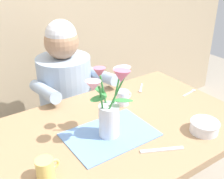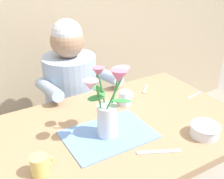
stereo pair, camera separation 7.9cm
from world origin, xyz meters
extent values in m
cube|color=#9E7A56|center=(0.00, 0.00, 0.72)|extent=(1.20, 0.80, 0.04)
cylinder|color=#9E7A56|center=(0.54, 0.34, 0.35)|extent=(0.06, 0.06, 0.70)
cylinder|color=#4C4C56|center=(-0.01, 0.62, 0.20)|extent=(0.30, 0.30, 0.40)
cylinder|color=#99ADC6|center=(-0.01, 0.62, 0.65)|extent=(0.34, 0.34, 0.50)
sphere|color=#A37A5B|center=(-0.01, 0.62, 1.00)|extent=(0.21, 0.21, 0.21)
sphere|color=silver|center=(-0.01, 0.62, 1.04)|extent=(0.19, 0.19, 0.19)
cylinder|color=#99ADC6|center=(-0.20, 0.48, 0.78)|extent=(0.07, 0.33, 0.12)
cylinder|color=#99ADC6|center=(0.18, 0.48, 0.78)|extent=(0.07, 0.33, 0.12)
cube|color=#6B93D1|center=(-0.10, -0.03, 0.74)|extent=(0.40, 0.28, 0.00)
cylinder|color=silver|center=(-0.10, -0.03, 0.82)|extent=(0.09, 0.09, 0.16)
cylinder|color=#388E42|center=(-0.06, -0.03, 0.94)|extent=(0.04, 0.03, 0.18)
cone|color=pink|center=(-0.03, -0.02, 1.03)|extent=(0.11, 0.11, 0.05)
sphere|color=#E5D14C|center=(-0.03, -0.02, 1.04)|extent=(0.02, 0.02, 0.02)
cylinder|color=#388E42|center=(-0.11, 0.00, 0.94)|extent=(0.04, 0.01, 0.18)
cone|color=#DB6684|center=(-0.11, 0.03, 1.03)|extent=(0.08, 0.08, 0.05)
sphere|color=#E5D14C|center=(-0.11, 0.03, 1.04)|extent=(0.02, 0.02, 0.02)
cylinder|color=#388E42|center=(-0.14, -0.04, 0.93)|extent=(0.05, 0.04, 0.16)
cone|color=pink|center=(-0.18, -0.04, 1.02)|extent=(0.09, 0.09, 0.05)
sphere|color=#E5D14C|center=(-0.18, -0.04, 1.02)|extent=(0.02, 0.02, 0.02)
cylinder|color=#388E42|center=(-0.10, -0.07, 0.95)|extent=(0.07, 0.06, 0.20)
cone|color=#DB6684|center=(-0.10, -0.11, 1.06)|extent=(0.10, 0.10, 0.06)
sphere|color=#E5D14C|center=(-0.10, -0.11, 1.07)|extent=(0.02, 0.02, 0.02)
ellipsoid|color=#388E42|center=(-0.05, -0.07, 0.92)|extent=(0.10, 0.08, 0.01)
ellipsoid|color=#388E42|center=(-0.11, 0.03, 0.95)|extent=(0.06, 0.10, 0.04)
ellipsoid|color=#388E42|center=(-0.16, -0.04, 0.96)|extent=(0.10, 0.06, 0.02)
cylinder|color=white|center=(0.28, -0.26, 0.77)|extent=(0.13, 0.13, 0.05)
torus|color=white|center=(0.28, -0.26, 0.79)|extent=(0.14, 0.14, 0.01)
cube|color=silver|center=(0.02, -0.25, 0.74)|extent=(0.18, 0.10, 0.00)
cylinder|color=silver|center=(0.12, 0.17, 0.78)|extent=(0.07, 0.07, 0.08)
torus|color=silver|center=(0.16, 0.17, 0.78)|extent=(0.04, 0.01, 0.04)
cylinder|color=#E5C666|center=(-0.45, -0.12, 0.78)|extent=(0.07, 0.07, 0.08)
torus|color=#E5C666|center=(-0.41, -0.12, 0.78)|extent=(0.04, 0.01, 0.04)
cube|color=silver|center=(0.51, 0.05, 0.74)|extent=(0.10, 0.02, 0.00)
ellipsoid|color=silver|center=(0.57, 0.05, 0.74)|extent=(0.03, 0.02, 0.01)
cube|color=silver|center=(0.34, 0.27, 0.74)|extent=(0.08, 0.08, 0.00)
ellipsoid|color=silver|center=(0.30, 0.23, 0.74)|extent=(0.03, 0.03, 0.01)
camera|label=1|loc=(-0.70, -0.92, 1.51)|focal=45.65mm
camera|label=2|loc=(-0.63, -0.96, 1.51)|focal=45.65mm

